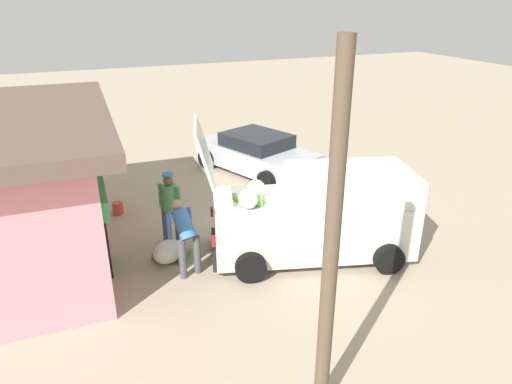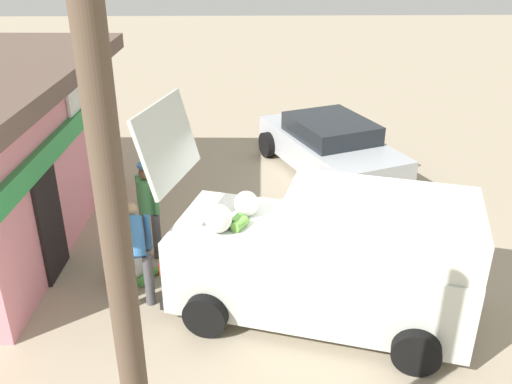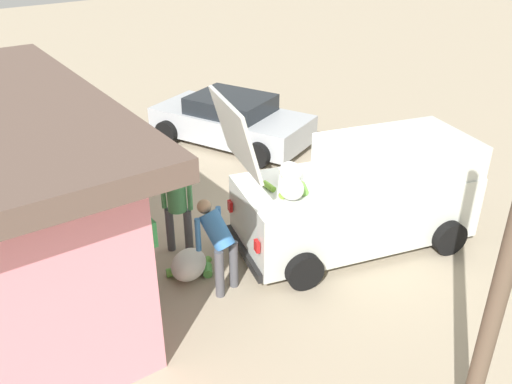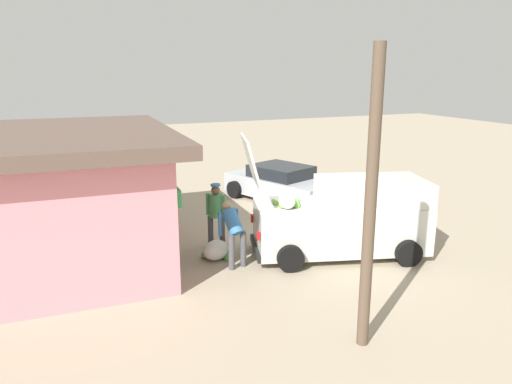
{
  "view_description": "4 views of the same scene",
  "coord_description": "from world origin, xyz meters",
  "views": [
    {
      "loc": [
        -9.07,
        4.24,
        5.43
      ],
      "look_at": [
        0.53,
        0.24,
        0.99
      ],
      "focal_mm": 32.65,
      "sensor_mm": 36.0,
      "label": 1
    },
    {
      "loc": [
        -7.93,
        0.64,
        5.31
      ],
      "look_at": [
        0.51,
        0.47,
        1.26
      ],
      "focal_mm": 38.87,
      "sensor_mm": 36.0,
      "label": 2
    },
    {
      "loc": [
        -6.93,
        6.22,
        5.69
      ],
      "look_at": [
        0.47,
        0.69,
        0.76
      ],
      "focal_mm": 38.01,
      "sensor_mm": 36.0,
      "label": 3
    },
    {
      "loc": [
        -11.13,
        6.16,
        4.68
      ],
      "look_at": [
        1.74,
        0.71,
        1.11
      ],
      "focal_mm": 34.21,
      "sensor_mm": 36.0,
      "label": 4
    }
  ],
  "objects": [
    {
      "name": "customer_bending",
      "position": [
        -0.72,
        2.35,
        0.94
      ],
      "size": [
        0.72,
        0.61,
        1.56
      ],
      "color": "#4C4C51",
      "rests_on": "ground_plane"
    },
    {
      "name": "unloaded_banana_pile",
      "position": [
        -0.17,
        2.6,
        0.22
      ],
      "size": [
        0.9,
        1.0,
        0.49
      ],
      "color": "silver",
      "rests_on": "ground_plane"
    },
    {
      "name": "vendor_standing",
      "position": [
        0.61,
        2.33,
        1.01
      ],
      "size": [
        0.48,
        0.48,
        1.75
      ],
      "color": "#4C4C51",
      "rests_on": "ground_plane"
    },
    {
      "name": "ground_plane",
      "position": [
        0.0,
        0.0,
        0.0
      ],
      "size": [
        60.0,
        60.0,
        0.0
      ],
      "primitive_type": "plane",
      "color": "tan"
    },
    {
      "name": "parked_sedan",
      "position": [
        4.3,
        -1.35,
        0.61
      ],
      "size": [
        4.55,
        3.33,
        1.28
      ],
      "color": "#B2B7BC",
      "rests_on": "ground_plane"
    },
    {
      "name": "utility_pole",
      "position": [
        -4.85,
        1.48,
        2.54
      ],
      "size": [
        0.2,
        0.2,
        5.07
      ],
      "primitive_type": "cylinder",
      "color": "brown",
      "rests_on": "ground_plane"
    },
    {
      "name": "paint_bucket",
      "position": [
        2.71,
        3.32,
        0.16
      ],
      "size": [
        0.28,
        0.28,
        0.33
      ],
      "primitive_type": "cylinder",
      "color": "#BF3F33",
      "rests_on": "ground_plane"
    },
    {
      "name": "delivery_van",
      "position": [
        -1.1,
        -0.57,
        0.98
      ],
      "size": [
        3.05,
        4.89,
        3.09
      ],
      "color": "silver",
      "rests_on": "ground_plane"
    }
  ]
}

